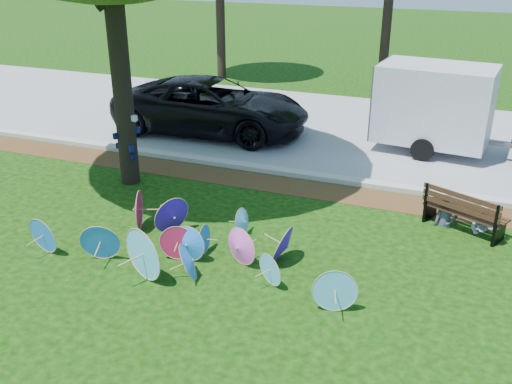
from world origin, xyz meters
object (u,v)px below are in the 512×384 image
black_van (212,106)px  cargo_trailer (434,104)px  person_right (485,208)px  person_left (449,197)px  parasol_pile (183,242)px  park_bench (466,210)px

black_van → cargo_trailer: 6.33m
black_van → person_right: (7.75, -3.91, -0.29)m
cargo_trailer → person_left: bearing=-74.2°
cargo_trailer → parasol_pile: bearing=-108.3°
park_bench → cargo_trailer: bearing=128.2°
black_van → park_bench: (7.40, -3.96, -0.38)m
person_left → park_bench: bearing=-18.5°
black_van → person_left: (7.05, -3.91, -0.17)m
parasol_pile → person_right: size_ratio=6.01×
parasol_pile → cargo_trailer: 8.56m
cargo_trailer → person_left: size_ratio=2.32×
cargo_trailer → person_left: 4.72m
parasol_pile → park_bench: size_ratio=3.76×
person_left → person_right: bearing=-10.3°
cargo_trailer → park_bench: size_ratio=1.78×
person_left → person_right: person_left is taller
person_right → cargo_trailer: bearing=115.5°
park_bench → person_right: size_ratio=1.60×
parasol_pile → black_van: black_van is taller
parasol_pile → park_bench: (4.65, 3.10, 0.05)m
cargo_trailer → person_right: 4.90m
park_bench → person_right: (0.35, 0.05, 0.08)m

